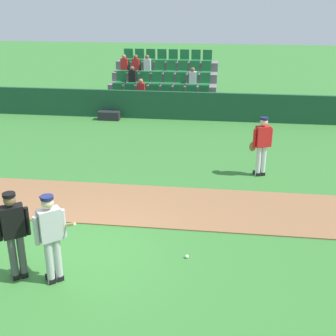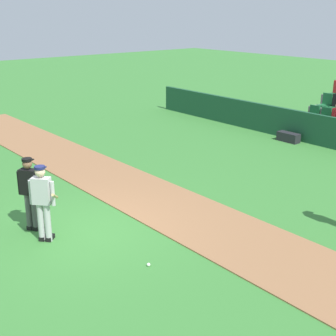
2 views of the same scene
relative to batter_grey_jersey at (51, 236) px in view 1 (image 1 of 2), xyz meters
name	(u,v)px [view 1 (image 1 of 2)]	position (x,y,z in m)	size (l,w,h in m)	color
ground_plane	(78,254)	(0.11, 0.96, -0.97)	(80.00, 80.00, 0.00)	#387A33
infield_dirt_path	(107,202)	(0.11, 3.36, -0.95)	(28.00, 2.33, 0.03)	#936642
dugout_fence	(156,105)	(0.11, 11.60, -0.38)	(20.00, 0.16, 1.18)	#19472D
stadium_bleachers	(163,90)	(0.09, 13.89, -0.22)	(5.00, 3.80, 2.45)	slate
batter_grey_jersey	(51,236)	(0.00, 0.00, 0.00)	(0.71, 0.69, 1.76)	#B2B2B2
umpire_home_plate	(14,231)	(-0.72, 0.03, 0.03)	(0.53, 0.47, 1.76)	#4C4C4C
runner_red_jersey	(262,144)	(4.08, 5.75, -0.01)	(0.66, 0.40, 1.76)	silver
baseball	(187,256)	(2.36, 1.09, -0.93)	(0.07, 0.07, 0.07)	white
equipment_bag	(109,116)	(-1.83, 11.15, -0.79)	(0.90, 0.36, 0.36)	#232328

